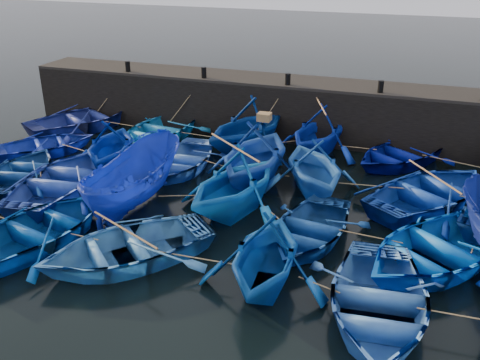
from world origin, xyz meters
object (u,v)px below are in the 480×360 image
(boat_8, at_px, (182,159))
(wooden_crate, at_px, (264,117))
(boat_0, at_px, (83,118))
(boat_13, at_px, (21,171))

(boat_8, relative_size, wooden_crate, 9.59)
(boat_0, xyz_separation_m, boat_8, (6.67, -3.07, -0.10))
(boat_8, xyz_separation_m, boat_13, (-5.24, -3.11, -0.01))
(wooden_crate, bearing_deg, boat_0, 160.92)
(boat_8, bearing_deg, wooden_crate, -10.60)
(boat_13, distance_m, wooden_crate, 9.45)
(boat_13, bearing_deg, boat_0, -88.03)
(boat_0, relative_size, boat_8, 1.22)
(boat_0, distance_m, boat_13, 6.34)
(boat_0, distance_m, boat_8, 7.35)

